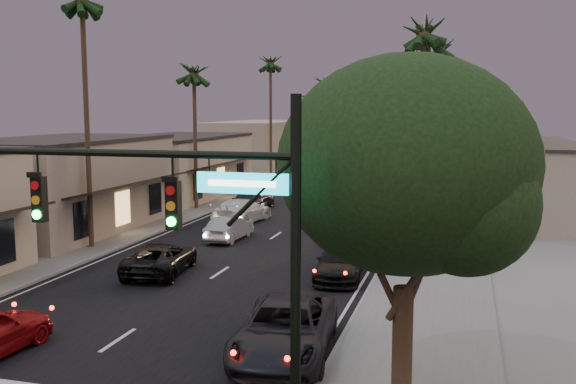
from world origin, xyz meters
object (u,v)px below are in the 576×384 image
Objects in this scene: corner_tree at (410,174)px; oncoming_pickup at (161,258)px; palm_far at (323,79)px; arch at (375,125)px; streetlight_right at (418,136)px; palm_lc at (194,68)px; palm_ld at (270,59)px; traffic_signal at (205,229)px; palm_rb at (441,45)px; curbside_near at (285,329)px; curbside_black at (340,262)px; streetlight_left at (294,129)px; palm_ra at (424,25)px; oncoming_silver at (229,228)px; palm_rc at (448,81)px.

corner_tree is 16.98m from oncoming_pickup.
arch is at bearing -43.95° from palm_far.
corner_tree is at bearing -86.11° from streetlight_right.
palm_ld is (0.00, 19.00, 1.95)m from palm_lc.
palm_rb is (2.91, 40.00, 7.33)m from traffic_signal.
traffic_signal is 0.97× the size of corner_tree.
palm_far is 69.97m from curbside_near.
streetlight_right is at bearing -65.24° from palm_far.
palm_lc is 23.72m from curbside_black.
streetlight_left is 1.84× the size of curbside_black.
palm_ld is 35.47m from palm_ra.
oncoming_pickup is at bearing 89.45° from oncoming_silver.
palm_ld is at bearing 90.00° from palm_lc.
palm_far is at bearing 95.55° from curbside_near.
traffic_signal is 21.19m from palm_ra.
palm_ld reaches higher than palm_far.
palm_lc is 32.86m from palm_rc.
arch is 1.25× the size of palm_rc.
palm_rb is 30.46m from oncoming_pickup.
curbside_near is at bearing -84.63° from arch.
arch is (-9.48, 62.55, -0.45)m from corner_tree.
palm_lc is at bearing 145.10° from palm_ra.
streetlight_left reaches higher than traffic_signal.
streetlight_left is at bearing 85.63° from palm_lc.
palm_far is (0.30, 23.00, -0.97)m from palm_ld.
streetlight_left is 40.31m from oncoming_pickup.
corner_tree is 22.60m from oncoming_silver.
palm_ld is at bearing 119.02° from palm_ra.
streetlight_left is 40.62m from curbside_black.
arch is 47.17m from palm_ra.
palm_rb reaches higher than palm_rc.
curbside_near is 1.22× the size of curbside_black.
palm_far is at bearing 140.36° from palm_rc.
corner_tree is at bearing -42.06° from curbside_near.
streetlight_left is at bearing 102.43° from curbside_black.
arch reaches higher than curbside_near.
oncoming_silver is 17.63m from curbside_near.
streetlight_left reaches higher than arch.
palm_far is (-13.99, 74.00, 6.36)m from traffic_signal.
palm_ra is at bearing -72.62° from palm_far.
streetlight_right is 25.86m from curbside_black.
oncoming_silver is (0.37, 7.87, -0.02)m from oncoming_pickup.
arch is 1.69× the size of streetlight_left.
palm_ld is 2.90× the size of curbside_black.
traffic_signal is 41.02m from streetlight_right.
palm_lc is (-1.68, -22.00, 5.14)m from streetlight_left.
palm_rb is 2.90× the size of curbside_black.
streetlight_left is 0.68× the size of palm_ra.
streetlight_left is 37.87m from palm_ra.
oncoming_silver is (4.72, -31.94, -4.65)m from streetlight_left.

